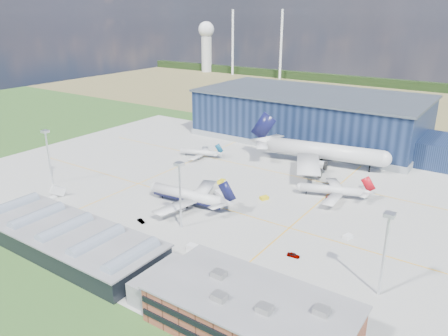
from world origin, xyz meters
TOP-DOWN VIEW (x-y plane):
  - ground at (0.00, 0.00)m, footprint 600.00×600.00m
  - apron at (0.00, 10.00)m, footprint 220.00×160.00m
  - farmland at (0.00, 220.00)m, footprint 600.00×220.00m
  - treeline at (0.00, 300.00)m, footprint 600.00×8.00m
  - horizon_dressing at (-191.30, 294.39)m, footprint 440.20×18.00m
  - hangar at (2.81, 94.80)m, footprint 145.00×62.00m
  - ops_building at (55.01, -60.00)m, footprint 46.00×23.00m
  - glass_concourse at (-6.45, -60.00)m, footprint 78.00×23.00m
  - light_mast_west at (-60.00, -30.00)m, footprint 2.60×2.60m
  - light_mast_center at (10.00, -30.00)m, footprint 2.60×2.60m
  - light_mast_east at (75.00, -30.00)m, footprint 2.60×2.60m
  - airliner_navy at (0.55, -14.71)m, footprint 41.01×40.27m
  - airliner_red at (41.85, 22.00)m, footprint 37.99×37.58m
  - airliner_widebody at (24.69, 55.00)m, footprint 77.19×75.97m
  - airliner_regional at (-30.39, 32.88)m, footprint 28.89×28.57m
  - gse_tug_a at (-1.47, 10.11)m, footprint 2.49×3.77m
  - gse_tug_b at (21.57, 5.59)m, footprint 3.27×3.75m
  - gse_van_a at (6.67, -2.36)m, footprint 6.12×4.72m
  - gse_cart_a at (58.53, -6.03)m, footprint 2.94×3.54m
  - gse_cart_b at (-1.98, 11.05)m, footprint 3.53×3.12m
  - gse_van_c at (23.62, -40.20)m, footprint 4.85×2.34m
  - airstair at (-45.80, -37.22)m, footprint 3.72×5.54m
  - car_a at (49.16, -25.86)m, footprint 3.93×1.86m
  - car_b at (-3.69, -35.00)m, footprint 3.69×2.15m

SIDE VIEW (x-z plane):
  - ground at x=0.00m, z-range 0.00..0.00m
  - farmland at x=0.00m, z-range -0.01..0.01m
  - apron at x=0.00m, z-range -0.01..0.07m
  - car_b at x=-3.69m, z-range 0.00..1.15m
  - gse_cart_b at x=-1.98m, z-range 0.00..1.28m
  - car_a at x=49.16m, z-range 0.00..1.30m
  - gse_cart_a at x=58.53m, z-range 0.00..1.31m
  - gse_tug_b at x=21.57m, z-range 0.00..1.36m
  - gse_tug_a at x=-1.47m, z-range 0.00..1.50m
  - gse_van_c at x=23.62m, z-range 0.00..2.32m
  - gse_van_a at x=6.67m, z-range 0.00..2.45m
  - airstair at x=-45.80m, z-range 0.00..3.29m
  - glass_concourse at x=-6.45m, z-range -0.61..7.99m
  - airliner_regional at x=-30.39m, z-range 0.00..7.52m
  - treeline at x=0.00m, z-range 0.00..8.00m
  - ops_building at x=55.01m, z-range -0.66..10.24m
  - airliner_red at x=41.85m, z-range 0.00..9.83m
  - airliner_navy at x=0.55m, z-range 0.00..12.35m
  - airliner_widebody at x=24.69m, z-range 0.00..22.06m
  - hangar at x=2.81m, z-range -1.43..24.67m
  - light_mast_west at x=-60.00m, z-range 3.93..26.93m
  - light_mast_center at x=10.00m, z-range 3.93..26.93m
  - light_mast_east at x=75.00m, z-range 3.93..26.93m
  - horizon_dressing at x=-191.30m, z-range -0.80..69.20m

